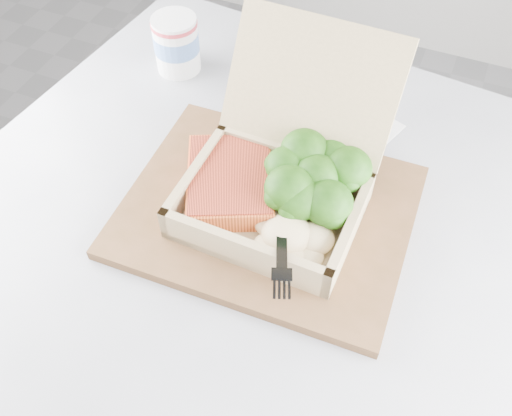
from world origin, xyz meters
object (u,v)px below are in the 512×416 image
at_px(cafe_table, 257,316).
at_px(serving_tray, 268,211).
at_px(takeout_container, 284,168).
at_px(paper_cup, 176,43).

height_order(cafe_table, serving_tray, serving_tray).
xyz_separation_m(takeout_container, paper_cup, (-0.23, 0.18, -0.01)).
relative_size(serving_tray, paper_cup, 3.96).
relative_size(takeout_container, paper_cup, 2.92).
distance_m(serving_tray, paper_cup, 0.31).
bearing_deg(serving_tray, takeout_container, 74.77).
distance_m(serving_tray, takeout_container, 0.06).
height_order(cafe_table, takeout_container, takeout_container).
bearing_deg(cafe_table, takeout_container, 85.37).
relative_size(cafe_table, serving_tray, 2.62).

